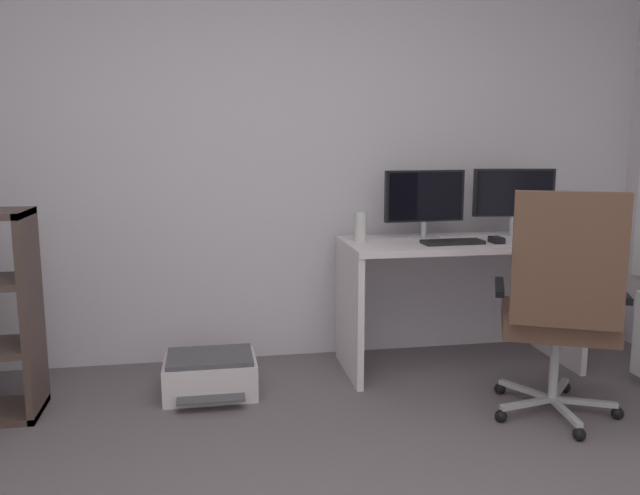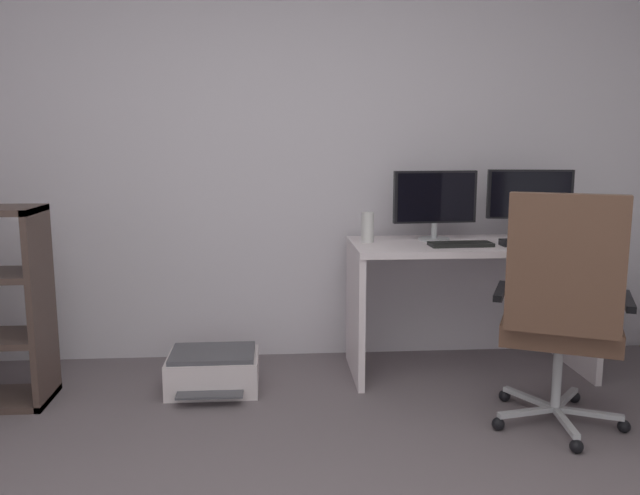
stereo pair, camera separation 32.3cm
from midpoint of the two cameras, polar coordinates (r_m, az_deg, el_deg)
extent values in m
cube|color=silver|center=(3.89, -1.93, 8.95)|extent=(4.82, 0.10, 2.57)
cube|color=white|center=(3.73, 15.71, 0.14)|extent=(1.34, 0.60, 0.04)
cube|color=white|center=(3.64, 5.70, -5.87)|extent=(0.04, 0.57, 0.72)
cube|color=white|center=(4.07, 24.15, -5.02)|extent=(0.04, 0.57, 0.72)
cylinder|color=#B2B5B7|center=(3.77, 12.54, 0.73)|extent=(0.18, 0.18, 0.01)
cylinder|color=#B2B5B7|center=(3.76, 12.57, 1.58)|extent=(0.03, 0.03, 0.10)
cube|color=black|center=(3.74, 12.67, 4.41)|extent=(0.48, 0.07, 0.30)
cube|color=black|center=(3.72, 12.79, 4.38)|extent=(0.45, 0.04, 0.27)
cylinder|color=#B2B5B7|center=(3.96, 20.24, 0.79)|extent=(0.18, 0.18, 0.01)
cylinder|color=#B2B5B7|center=(3.95, 20.30, 1.73)|extent=(0.03, 0.03, 0.12)
cube|color=black|center=(3.93, 20.46, 4.46)|extent=(0.48, 0.10, 0.28)
cube|color=black|center=(3.91, 20.55, 4.43)|extent=(0.45, 0.06, 0.26)
cube|color=black|center=(3.59, 14.96, 0.26)|extent=(0.34, 0.14, 0.02)
cube|color=black|center=(3.66, 18.78, 0.38)|extent=(0.06, 0.10, 0.03)
cylinder|color=silver|center=(3.61, 6.82, 1.79)|extent=(0.07, 0.07, 0.17)
cube|color=#B7BABC|center=(3.38, 25.50, -13.24)|extent=(0.29, 0.15, 0.02)
sphere|color=black|center=(3.41, 28.03, -13.94)|extent=(0.06, 0.06, 0.06)
cube|color=#B7BABC|center=(3.50, 23.58, -12.30)|extent=(0.23, 0.24, 0.02)
sphere|color=black|center=(3.65, 24.17, -12.11)|extent=(0.06, 0.06, 0.06)
cube|color=#B7BABC|center=(3.44, 20.77, -12.49)|extent=(0.17, 0.28, 0.02)
sphere|color=black|center=(3.54, 18.73, -12.45)|extent=(0.06, 0.06, 0.06)
cube|color=#B7BABC|center=(3.28, 20.77, -13.61)|extent=(0.30, 0.09, 0.02)
sphere|color=black|center=(3.22, 18.49, -14.74)|extent=(0.06, 0.06, 0.06)
cube|color=#B7BABC|center=(3.24, 23.83, -14.12)|extent=(0.07, 0.30, 0.02)
sphere|color=black|center=(3.13, 24.80, -15.85)|extent=(0.06, 0.06, 0.06)
cylinder|color=#B7BABC|center=(3.31, 23.09, -10.34)|extent=(0.04, 0.04, 0.35)
cube|color=brown|center=(3.24, 23.35, -6.59)|extent=(0.66, 0.65, 0.10)
cube|color=brown|center=(2.90, 24.03, -1.45)|extent=(0.45, 0.26, 0.59)
cube|color=black|center=(3.20, 18.62, -3.73)|extent=(0.18, 0.33, 0.03)
cube|color=black|center=(3.23, 28.38, -4.25)|extent=(0.18, 0.33, 0.03)
cube|color=#48362F|center=(3.45, -21.13, -4.93)|extent=(0.03, 0.33, 1.00)
cube|color=silver|center=(3.51, -6.86, -11.03)|extent=(0.48, 0.35, 0.19)
cube|color=#4C4C51|center=(3.48, -6.90, -9.39)|extent=(0.44, 0.32, 0.02)
cube|color=#4C4C51|center=(3.33, -7.01, -12.93)|extent=(0.34, 0.10, 0.01)
camera|label=1|loc=(0.16, -87.14, 0.48)|focal=35.92mm
camera|label=2|loc=(0.16, 92.86, -0.48)|focal=35.92mm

